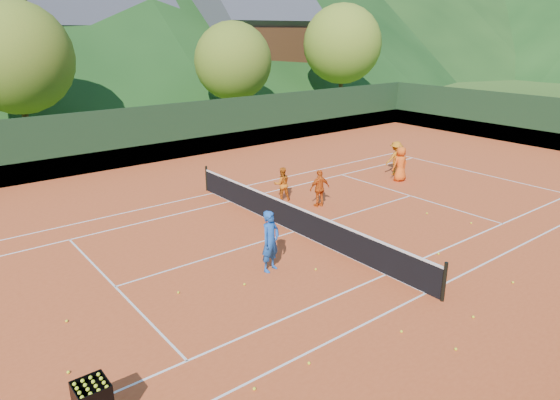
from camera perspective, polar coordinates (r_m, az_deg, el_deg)
ground at (r=17.44m, az=1.68°, el=-3.68°), size 400.00×400.00×0.00m
clay_court at (r=17.44m, az=1.68°, el=-3.65°), size 40.00×24.00×0.02m
coach at (r=14.37m, az=-1.10°, el=-4.72°), size 0.76×0.60×1.83m
student_a at (r=20.37m, az=0.23°, el=1.85°), size 0.83×0.75×1.40m
student_b at (r=19.70m, az=4.56°, el=1.34°), size 0.93×0.52×1.50m
student_c at (r=23.69m, az=13.59°, el=4.03°), size 0.86×0.63×1.62m
student_d at (r=24.70m, az=13.09°, el=4.68°), size 1.16×0.81×1.64m
tennis_ball_0 at (r=12.29m, az=13.71°, el=-14.39°), size 0.07×0.07×0.07m
tennis_ball_1 at (r=16.44m, az=17.66°, el=-5.86°), size 0.07×0.07×0.07m
tennis_ball_2 at (r=13.94m, az=-4.09°, el=-9.58°), size 0.07×0.07×0.07m
tennis_ball_3 at (r=10.40m, az=-2.95°, el=-20.74°), size 0.07×0.07×0.07m
tennis_ball_7 at (r=15.82m, az=9.02°, el=-6.16°), size 0.07×0.07×0.07m
tennis_ball_9 at (r=16.15m, az=13.45°, el=-5.92°), size 0.07×0.07×0.07m
tennis_ball_10 at (r=14.75m, az=4.10°, el=-7.90°), size 0.07×0.07×0.07m
tennis_ball_11 at (r=13.36m, az=-23.21°, el=-12.59°), size 0.07×0.07×0.07m
tennis_ball_12 at (r=13.78m, az=-11.54°, el=-10.31°), size 0.07×0.07×0.07m
tennis_ball_13 at (r=11.62m, az=-23.05°, el=-17.65°), size 0.07×0.07×0.07m
tennis_ball_14 at (r=13.34m, az=21.21°, el=-12.35°), size 0.07×0.07×0.07m
tennis_ball_15 at (r=12.04m, az=19.45°, el=-15.77°), size 0.07×0.07×0.07m
tennis_ball_17 at (r=15.42m, az=25.07°, el=-8.53°), size 0.07×0.07×0.07m
tennis_ball_18 at (r=19.83m, az=16.45°, el=-1.47°), size 0.07×0.07×0.07m
tennis_ball_20 at (r=11.03m, az=3.33°, el=-18.11°), size 0.07×0.07×0.07m
tennis_ball_21 at (r=19.36m, az=21.01°, el=-2.47°), size 0.07×0.07×0.07m
tennis_ball_22 at (r=10.82m, az=-19.39°, el=-20.17°), size 0.07×0.07×0.07m
court_lines at (r=17.43m, az=1.68°, el=-3.61°), size 23.83×11.03×0.00m
tennis_net at (r=17.25m, az=1.70°, el=-2.08°), size 0.10×12.07×1.10m
perimeter_fence at (r=17.00m, az=1.72°, el=0.28°), size 40.40×24.24×3.00m
ball_hopper at (r=9.68m, az=-20.69°, el=-20.23°), size 0.57×0.57×1.00m
chalet_mid at (r=49.17m, az=-19.52°, el=15.86°), size 12.65×8.82×11.45m
chalet_right at (r=52.12m, az=-2.68°, el=17.27°), size 11.50×8.82×11.91m
tree_b at (r=32.99m, az=-27.97°, el=14.17°), size 6.40×6.40×8.40m
tree_c at (r=37.43m, az=-5.38°, el=15.50°), size 5.60×5.60×7.35m
tree_d at (r=45.76m, az=7.14°, el=17.26°), size 6.80×6.80×8.93m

